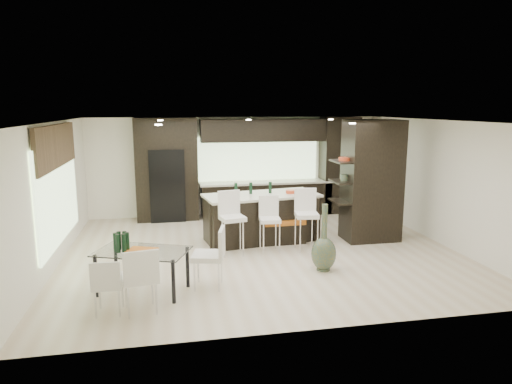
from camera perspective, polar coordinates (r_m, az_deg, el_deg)
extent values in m
plane|color=beige|center=(9.65, 0.69, -7.38)|extent=(8.00, 8.00, 0.00)
cube|color=white|center=(12.73, -2.50, 3.26)|extent=(8.00, 0.02, 2.70)
cube|color=white|center=(9.38, -23.99, -0.33)|extent=(0.02, 7.00, 2.70)
cube|color=white|center=(10.85, 21.87, 1.21)|extent=(0.02, 7.00, 2.70)
cube|color=white|center=(9.18, 0.72, 8.86)|extent=(8.00, 7.00, 0.02)
cube|color=#B2D199|center=(9.56, -23.49, -0.10)|extent=(0.04, 3.20, 1.90)
cube|color=#B2D199|center=(12.77, 0.19, 4.20)|extent=(3.40, 0.04, 1.20)
cube|color=brown|center=(9.44, -23.72, 5.28)|extent=(0.08, 3.00, 0.80)
cube|color=white|center=(9.42, 0.41, 8.79)|extent=(4.00, 3.00, 0.02)
cube|color=black|center=(12.49, 0.00, 3.13)|extent=(6.80, 0.68, 2.70)
cube|color=black|center=(12.27, -11.02, 0.91)|extent=(0.90, 0.68, 1.90)
cube|color=black|center=(10.52, 14.26, 1.37)|extent=(1.20, 0.80, 2.70)
cube|color=black|center=(10.27, 0.69, -3.17)|extent=(2.69, 1.48, 1.06)
cube|color=white|center=(9.31, -2.95, -4.70)|extent=(0.55, 0.55, 1.05)
cube|color=white|center=(9.48, 1.74, -4.74)|extent=(0.45, 0.45, 0.94)
cube|color=white|center=(9.64, 6.32, -4.23)|extent=(0.52, 0.52, 1.04)
cube|color=black|center=(10.15, 2.06, -4.87)|extent=(1.43, 0.58, 0.54)
cube|color=white|center=(7.74, -13.94, -9.60)|extent=(1.65, 1.29, 0.70)
cube|color=white|center=(7.01, -14.27, -10.81)|extent=(0.58, 0.58, 0.92)
cube|color=white|center=(7.12, -17.94, -11.31)|extent=(0.44, 0.44, 0.78)
cube|color=white|center=(7.71, -6.01, -8.47)|extent=(0.61, 0.61, 0.94)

